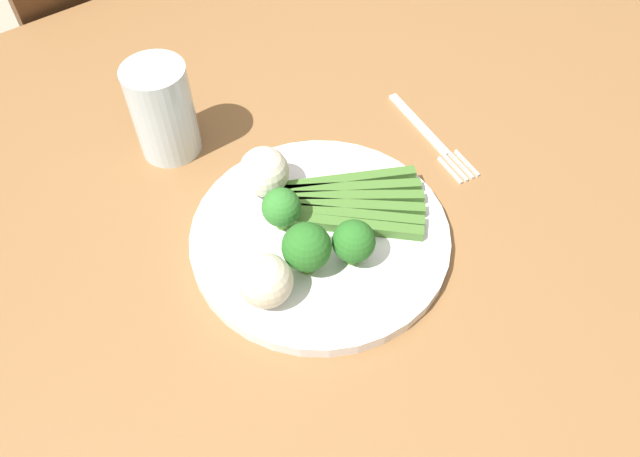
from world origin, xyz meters
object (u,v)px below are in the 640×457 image
(chair, at_px, (139,76))
(broccoli_back, at_px, (281,208))
(plate, at_px, (320,236))
(cauliflower_near_fork, at_px, (264,172))
(broccoli_near_center, at_px, (354,242))
(water_glass, at_px, (163,111))
(cauliflower_front, at_px, (265,281))
(fork, at_px, (430,137))
(dining_table, at_px, (317,254))
(broccoli_left, at_px, (307,248))
(asparagus_bundle, at_px, (352,203))

(chair, distance_m, broccoli_back, 0.75)
(plate, xyz_separation_m, cauliflower_near_fork, (0.01, -0.08, 0.03))
(plate, bearing_deg, chair, -96.42)
(plate, xyz_separation_m, broccoli_near_center, (-0.00, 0.05, 0.04))
(broccoli_near_center, height_order, water_glass, water_glass)
(cauliflower_front, relative_size, cauliflower_near_fork, 0.97)
(water_glass, bearing_deg, cauliflower_near_fork, 108.56)
(plate, height_order, water_glass, water_glass)
(fork, bearing_deg, broccoli_near_center, -56.15)
(broccoli_back, bearing_deg, broccoli_near_center, 111.32)
(broccoli_near_center, xyz_separation_m, cauliflower_front, (0.09, -0.02, -0.00))
(broccoli_near_center, xyz_separation_m, cauliflower_near_fork, (0.02, -0.13, -0.00))
(water_glass, bearing_deg, dining_table, 115.28)
(chair, distance_m, cauliflower_front, 0.81)
(broccoli_back, xyz_separation_m, fork, (-0.23, -0.01, -0.04))
(chair, bearing_deg, broccoli_left, 78.32)
(broccoli_back, distance_m, broccoli_left, 0.06)
(dining_table, height_order, chair, chair)
(dining_table, height_order, cauliflower_front, cauliflower_front)
(broccoli_near_center, height_order, cauliflower_front, same)
(broccoli_back, distance_m, fork, 0.23)
(asparagus_bundle, bearing_deg, fork, 51.52)
(asparagus_bundle, bearing_deg, broccoli_back, -159.31)
(broccoli_near_center, bearing_deg, plate, -84.80)
(cauliflower_front, height_order, cauliflower_near_fork, cauliflower_near_fork)
(broccoli_back, relative_size, broccoli_left, 0.84)
(broccoli_left, relative_size, cauliflower_near_fork, 1.09)
(broccoli_back, height_order, cauliflower_front, cauliflower_front)
(broccoli_left, xyz_separation_m, water_glass, (0.02, -0.24, 0.01))
(broccoli_back, relative_size, cauliflower_near_fork, 0.92)
(plate, height_order, cauliflower_near_fork, cauliflower_near_fork)
(broccoli_left, bearing_deg, dining_table, -132.57)
(plate, bearing_deg, cauliflower_near_fork, -82.38)
(chair, relative_size, fork, 5.25)
(dining_table, xyz_separation_m, water_glass, (0.08, -0.18, 0.15))
(water_glass, bearing_deg, chair, -105.48)
(cauliflower_front, bearing_deg, dining_table, -147.38)
(broccoli_back, xyz_separation_m, cauliflower_front, (0.06, 0.06, -0.00))
(cauliflower_near_fork, distance_m, fork, 0.22)
(asparagus_bundle, distance_m, fork, 0.16)
(chair, bearing_deg, asparagus_bundle, 84.72)
(cauliflower_near_fork, bearing_deg, plate, 97.62)
(asparagus_bundle, xyz_separation_m, cauliflower_front, (0.13, 0.04, 0.02))
(chair, bearing_deg, water_glass, 71.87)
(broccoli_near_center, xyz_separation_m, broccoli_back, (0.03, -0.08, -0.00))
(fork, xyz_separation_m, water_glass, (0.26, -0.17, 0.05))
(dining_table, bearing_deg, plate, 57.33)
(asparagus_bundle, bearing_deg, cauliflower_front, -125.95)
(chair, bearing_deg, broccoli_back, 78.49)
(broccoli_back, distance_m, cauliflower_front, 0.09)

